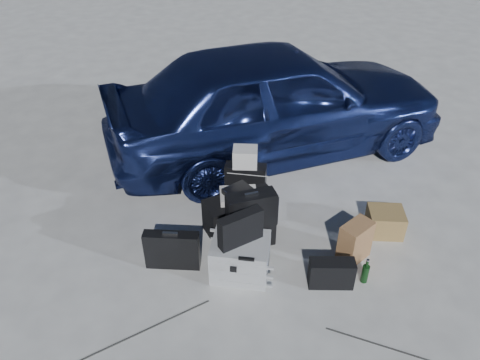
% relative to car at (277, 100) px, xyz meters
% --- Properties ---
extents(ground, '(60.00, 60.00, 0.00)m').
position_rel_car_xyz_m(ground, '(-0.65, -2.10, -0.72)').
color(ground, silver).
rests_on(ground, ground).
extents(car, '(4.42, 2.19, 1.45)m').
position_rel_car_xyz_m(car, '(0.00, 0.00, 0.00)').
color(car, navy).
rests_on(car, ground).
extents(pelican_case, '(0.64, 0.59, 0.38)m').
position_rel_car_xyz_m(pelican_case, '(-0.95, -2.05, -0.53)').
color(pelican_case, '#B0B2B6').
rests_on(pelican_case, ground).
extents(laptop_bag, '(0.43, 0.23, 0.31)m').
position_rel_car_xyz_m(laptop_bag, '(-0.95, -2.04, -0.19)').
color(laptop_bag, black).
rests_on(laptop_bag, pelican_case).
extents(briefcase, '(0.53, 0.26, 0.40)m').
position_rel_car_xyz_m(briefcase, '(-1.56, -1.82, -0.52)').
color(briefcase, black).
rests_on(briefcase, ground).
extents(suitcase_left, '(0.49, 0.20, 0.62)m').
position_rel_car_xyz_m(suitcase_left, '(-0.76, -1.70, -0.41)').
color(suitcase_left, black).
rests_on(suitcase_left, ground).
extents(suitcase_right, '(0.47, 0.32, 0.53)m').
position_rel_car_xyz_m(suitcase_right, '(-0.66, -1.06, -0.46)').
color(suitcase_right, black).
rests_on(suitcase_right, ground).
extents(white_carton, '(0.30, 0.27, 0.20)m').
position_rel_car_xyz_m(white_carton, '(-0.66, -1.05, -0.09)').
color(white_carton, beige).
rests_on(white_carton, suitcase_right).
extents(duffel_bag, '(0.79, 0.47, 0.37)m').
position_rel_car_xyz_m(duffel_bag, '(-0.80, -1.41, -0.54)').
color(duffel_bag, black).
rests_on(duffel_bag, ground).
extents(flat_box_white, '(0.41, 0.33, 0.07)m').
position_rel_car_xyz_m(flat_box_white, '(-0.82, -1.40, -0.32)').
color(flat_box_white, beige).
rests_on(flat_box_white, duffel_bag).
extents(flat_box_black, '(0.32, 0.28, 0.06)m').
position_rel_car_xyz_m(flat_box_black, '(-0.83, -1.40, -0.26)').
color(flat_box_black, black).
rests_on(flat_box_black, flat_box_white).
extents(kraft_bag, '(0.37, 0.32, 0.42)m').
position_rel_car_xyz_m(kraft_bag, '(0.16, -2.12, -0.51)').
color(kraft_bag, '#8D603D').
rests_on(kraft_bag, ground).
extents(cardboard_box, '(0.43, 0.40, 0.27)m').
position_rel_car_xyz_m(cardboard_box, '(0.64, -1.84, -0.59)').
color(cardboard_box, olive).
rests_on(cardboard_box, ground).
extents(messenger_bag, '(0.43, 0.25, 0.28)m').
position_rel_car_xyz_m(messenger_bag, '(-0.18, -2.39, -0.58)').
color(messenger_bag, black).
rests_on(messenger_bag, ground).
extents(green_bottle, '(0.08, 0.08, 0.26)m').
position_rel_car_xyz_m(green_bottle, '(0.14, -2.43, -0.59)').
color(green_bottle, black).
rests_on(green_bottle, ground).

